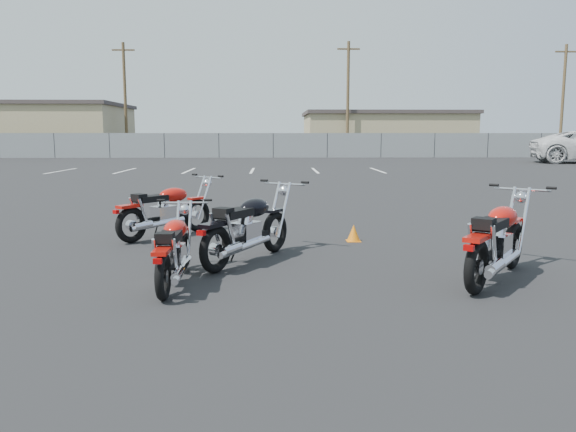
{
  "coord_description": "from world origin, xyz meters",
  "views": [
    {
      "loc": [
        0.01,
        -6.71,
        1.72
      ],
      "look_at": [
        0.2,
        0.6,
        0.65
      ],
      "focal_mm": 35.0,
      "sensor_mm": 36.0,
      "label": 1
    }
  ],
  "objects_px": {
    "motorcycle_second_black": "(248,227)",
    "motorcycle_third_red": "(174,250)",
    "motorcycle_front_red": "(166,210)",
    "motorcycle_rear_red": "(498,240)"
  },
  "relations": [
    {
      "from": "motorcycle_third_red",
      "to": "motorcycle_rear_red",
      "type": "xyz_separation_m",
      "value": [
        3.77,
        0.09,
        0.08
      ]
    },
    {
      "from": "motorcycle_front_red",
      "to": "motorcycle_rear_red",
      "type": "xyz_separation_m",
      "value": [
        4.44,
        -2.97,
        0.03
      ]
    },
    {
      "from": "motorcycle_third_red",
      "to": "motorcycle_rear_red",
      "type": "relative_size",
      "value": 0.93
    },
    {
      "from": "motorcycle_front_red",
      "to": "motorcycle_second_black",
      "type": "relative_size",
      "value": 0.9
    },
    {
      "from": "motorcycle_second_black",
      "to": "motorcycle_rear_red",
      "type": "relative_size",
      "value": 1.03
    },
    {
      "from": "motorcycle_second_black",
      "to": "motorcycle_rear_red",
      "type": "xyz_separation_m",
      "value": [
        2.98,
        -1.06,
        0.01
      ]
    },
    {
      "from": "motorcycle_second_black",
      "to": "motorcycle_third_red",
      "type": "bearing_deg",
      "value": -124.53
    },
    {
      "from": "motorcycle_front_red",
      "to": "motorcycle_rear_red",
      "type": "distance_m",
      "value": 5.34
    },
    {
      "from": "motorcycle_front_red",
      "to": "motorcycle_third_red",
      "type": "bearing_deg",
      "value": -77.6
    },
    {
      "from": "motorcycle_front_red",
      "to": "motorcycle_second_black",
      "type": "distance_m",
      "value": 2.4
    }
  ]
}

